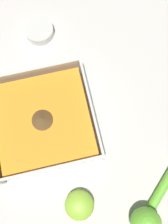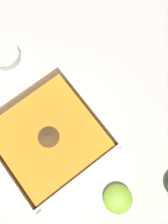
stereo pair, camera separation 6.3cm
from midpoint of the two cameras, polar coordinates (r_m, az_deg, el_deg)
name	(u,v)px [view 2 (the right image)]	position (r m, az deg, el deg)	size (l,w,h in m)	color
ground_plane	(56,136)	(0.66, -8.82, -5.73)	(4.00, 4.00, 0.00)	beige
square_dish	(49,136)	(0.63, -10.30, -5.75)	(0.24, 0.24, 0.06)	silver
spice_bowl	(6,55)	(0.74, -18.91, 11.18)	(0.08, 0.08, 0.03)	silver
lemon_half	(119,198)	(0.63, 4.66, -18.81)	(0.07, 0.07, 0.04)	#93CC38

